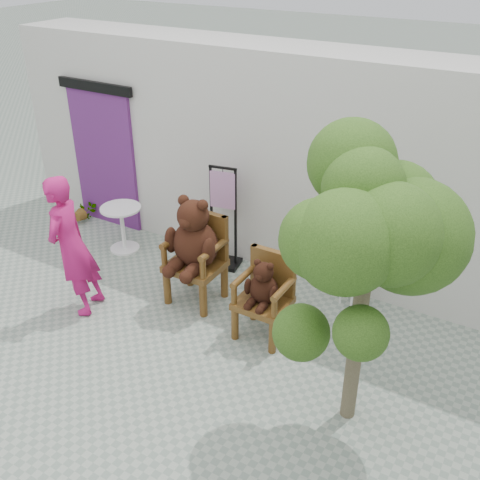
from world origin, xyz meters
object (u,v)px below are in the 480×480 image
at_px(display_stand, 224,229).
at_px(stool_bucket, 354,261).
at_px(chair_big, 195,244).
at_px(tree, 373,227).
at_px(cafe_table, 122,223).
at_px(chair_small, 265,290).
at_px(person, 72,247).

distance_m(display_stand, stool_bucket, 1.92).
distance_m(chair_big, display_stand, 0.96).
bearing_deg(tree, chair_big, 159.11).
bearing_deg(stool_bucket, display_stand, -179.95).
relative_size(cafe_table, tree, 0.24).
height_order(chair_small, cafe_table, chair_small).
distance_m(chair_small, display_stand, 1.67).
distance_m(person, stool_bucket, 3.48).
height_order(chair_big, stool_bucket, chair_big).
distance_m(person, display_stand, 2.12).
bearing_deg(stool_bucket, person, -148.23).
height_order(display_stand, stool_bucket, display_stand).
xyz_separation_m(person, display_stand, (1.04, 1.83, -0.31)).
distance_m(cafe_table, display_stand, 1.60).
xyz_separation_m(person, tree, (3.66, -0.03, 1.24)).
height_order(cafe_table, tree, tree).
height_order(chair_big, person, person).
bearing_deg(chair_big, person, -142.59).
height_order(cafe_table, display_stand, display_stand).
distance_m(chair_small, tree, 2.18).
relative_size(display_stand, tree, 0.52).
bearing_deg(cafe_table, tree, -19.55).
relative_size(chair_small, cafe_table, 1.48).
xyz_separation_m(chair_small, cafe_table, (-2.80, 0.73, -0.18)).
height_order(chair_big, tree, tree).
bearing_deg(cafe_table, display_stand, 13.83).
bearing_deg(person, chair_big, 110.82).
distance_m(cafe_table, tree, 4.74).
bearing_deg(cafe_table, chair_small, -14.53).
relative_size(person, stool_bucket, 1.23).
xyz_separation_m(display_stand, stool_bucket, (1.92, 0.00, 0.06)).
relative_size(chair_small, display_stand, 0.69).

